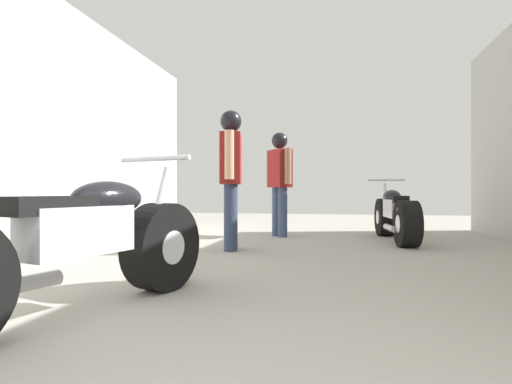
{
  "coord_description": "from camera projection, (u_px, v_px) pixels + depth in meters",
  "views": [
    {
      "loc": [
        0.47,
        -0.32,
        0.73
      ],
      "look_at": [
        -0.3,
        3.5,
        0.72
      ],
      "focal_mm": 28.54,
      "sensor_mm": 36.0,
      "label": 1
    }
  ],
  "objects": [
    {
      "name": "ground_plane",
      "position": [
        290.0,
        264.0,
        4.07
      ],
      "size": [
        17.91,
        17.91,
        0.0
      ],
      "primitive_type": "plane",
      "color": "#A8A399"
    },
    {
      "name": "mechanic_with_helmet",
      "position": [
        231.0,
        166.0,
        5.01
      ],
      "size": [
        0.32,
        0.68,
        1.72
      ],
      "color": "#2D3851",
      "rests_on": "ground_plane"
    },
    {
      "name": "mechanic_in_blue",
      "position": [
        280.0,
        174.0,
        6.51
      ],
      "size": [
        0.47,
        0.59,
        1.67
      ],
      "color": "#384766",
      "rests_on": "ground_plane"
    },
    {
      "name": "motorcycle_maroon_cruiser",
      "position": [
        72.0,
        248.0,
        2.3
      ],
      "size": [
        0.87,
        2.06,
        0.98
      ],
      "color": "black",
      "rests_on": "ground_plane"
    },
    {
      "name": "garage_partition_left",
      "position": [
        34.0,
        118.0,
        4.64
      ],
      "size": [
        0.08,
        8.21,
        3.12
      ],
      "primitive_type": "cube",
      "color": "#B7B5AD",
      "rests_on": "ground_plane"
    },
    {
      "name": "motorcycle_black_naked",
      "position": [
        396.0,
        215.0,
        5.9
      ],
      "size": [
        0.59,
        1.99,
        0.92
      ],
      "color": "black",
      "rests_on": "ground_plane"
    }
  ]
}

